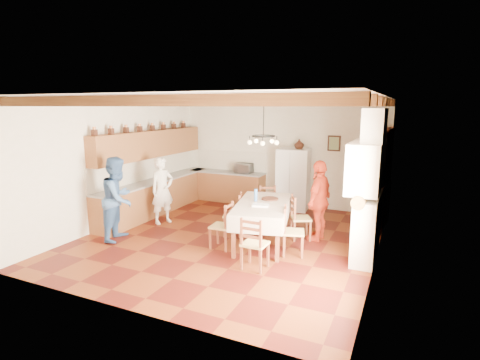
{
  "coord_description": "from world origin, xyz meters",
  "views": [
    {
      "loc": [
        3.43,
        -6.99,
        2.83
      ],
      "look_at": [
        0.1,
        0.3,
        1.25
      ],
      "focal_mm": 28.0,
      "sensor_mm": 36.0,
      "label": 1
    }
  ],
  "objects_px": {
    "refrigerator": "(293,179)",
    "chair_left_near": "(221,225)",
    "chair_right_near": "(294,231)",
    "chair_right_far": "(301,217)",
    "microwave": "(244,168)",
    "dining_table": "(263,207)",
    "person_woman_blue": "(118,199)",
    "chair_end_near": "(255,243)",
    "person_man": "(162,190)",
    "person_woman_red": "(319,201)",
    "hutch": "(376,178)",
    "chair_end_far": "(268,207)",
    "chair_left_far": "(233,214)"
  },
  "relations": [
    {
      "from": "chair_right_far",
      "to": "microwave",
      "type": "height_order",
      "value": "microwave"
    },
    {
      "from": "chair_right_far",
      "to": "chair_end_near",
      "type": "distance_m",
      "value": 1.86
    },
    {
      "from": "person_woman_red",
      "to": "microwave",
      "type": "height_order",
      "value": "person_woman_red"
    },
    {
      "from": "chair_end_far",
      "to": "dining_table",
      "type": "bearing_deg",
      "value": -101.32
    },
    {
      "from": "refrigerator",
      "to": "chair_left_near",
      "type": "xyz_separation_m",
      "value": [
        -0.46,
        -3.45,
        -0.37
      ]
    },
    {
      "from": "chair_left_far",
      "to": "person_woman_red",
      "type": "xyz_separation_m",
      "value": [
        1.81,
        0.5,
        0.39
      ]
    },
    {
      "from": "dining_table",
      "to": "person_man",
      "type": "distance_m",
      "value": 2.75
    },
    {
      "from": "person_woman_red",
      "to": "person_man",
      "type": "bearing_deg",
      "value": -74.63
    },
    {
      "from": "chair_end_near",
      "to": "microwave",
      "type": "xyz_separation_m",
      "value": [
        -2.07,
        4.17,
        0.56
      ]
    },
    {
      "from": "refrigerator",
      "to": "chair_left_far",
      "type": "distance_m",
      "value": 2.73
    },
    {
      "from": "hutch",
      "to": "person_man",
      "type": "height_order",
      "value": "hutch"
    },
    {
      "from": "chair_right_near",
      "to": "person_woman_red",
      "type": "height_order",
      "value": "person_woman_red"
    },
    {
      "from": "chair_right_far",
      "to": "person_man",
      "type": "height_order",
      "value": "person_man"
    },
    {
      "from": "refrigerator",
      "to": "hutch",
      "type": "bearing_deg",
      "value": -22.19
    },
    {
      "from": "dining_table",
      "to": "refrigerator",
      "type": "bearing_deg",
      "value": 94.02
    },
    {
      "from": "chair_right_near",
      "to": "chair_left_near",
      "type": "bearing_deg",
      "value": 84.29
    },
    {
      "from": "chair_end_near",
      "to": "chair_right_near",
      "type": "bearing_deg",
      "value": -113.91
    },
    {
      "from": "chair_right_near",
      "to": "chair_left_far",
      "type": "bearing_deg",
      "value": 54.57
    },
    {
      "from": "dining_table",
      "to": "person_woman_blue",
      "type": "bearing_deg",
      "value": -160.61
    },
    {
      "from": "chair_right_near",
      "to": "chair_right_far",
      "type": "xyz_separation_m",
      "value": [
        -0.12,
        0.94,
        0.0
      ]
    },
    {
      "from": "refrigerator",
      "to": "person_man",
      "type": "height_order",
      "value": "refrigerator"
    },
    {
      "from": "chair_right_near",
      "to": "microwave",
      "type": "height_order",
      "value": "microwave"
    },
    {
      "from": "person_woman_red",
      "to": "chair_right_near",
      "type": "bearing_deg",
      "value": -3.89
    },
    {
      "from": "chair_left_near",
      "to": "chair_end_far",
      "type": "relative_size",
      "value": 1.0
    },
    {
      "from": "chair_left_far",
      "to": "person_woman_red",
      "type": "height_order",
      "value": "person_woman_red"
    },
    {
      "from": "dining_table",
      "to": "person_woman_blue",
      "type": "height_order",
      "value": "person_woman_blue"
    },
    {
      "from": "chair_right_near",
      "to": "chair_end_near",
      "type": "height_order",
      "value": "same"
    },
    {
      "from": "chair_end_near",
      "to": "chair_end_far",
      "type": "xyz_separation_m",
      "value": [
        -0.63,
        2.37,
        0.0
      ]
    },
    {
      "from": "hutch",
      "to": "chair_left_near",
      "type": "xyz_separation_m",
      "value": [
        -2.66,
        -2.76,
        -0.69
      ]
    },
    {
      "from": "chair_right_far",
      "to": "microwave",
      "type": "xyz_separation_m",
      "value": [
        -2.39,
        2.34,
        0.56
      ]
    },
    {
      "from": "chair_left_near",
      "to": "chair_left_far",
      "type": "xyz_separation_m",
      "value": [
        -0.14,
        0.81,
        0.0
      ]
    },
    {
      "from": "chair_right_near",
      "to": "chair_end_near",
      "type": "xyz_separation_m",
      "value": [
        -0.44,
        -0.89,
        0.0
      ]
    },
    {
      "from": "refrigerator",
      "to": "person_woman_red",
      "type": "height_order",
      "value": "person_woman_red"
    },
    {
      "from": "hutch",
      "to": "chair_left_far",
      "type": "height_order",
      "value": "hutch"
    },
    {
      "from": "person_woman_blue",
      "to": "chair_right_far",
      "type": "bearing_deg",
      "value": -80.73
    },
    {
      "from": "refrigerator",
      "to": "chair_right_far",
      "type": "height_order",
      "value": "refrigerator"
    },
    {
      "from": "person_woman_blue",
      "to": "person_woman_red",
      "type": "distance_m",
      "value": 4.28
    },
    {
      "from": "dining_table",
      "to": "person_man",
      "type": "height_order",
      "value": "person_man"
    },
    {
      "from": "person_man",
      "to": "person_woman_blue",
      "type": "bearing_deg",
      "value": -163.21
    },
    {
      "from": "chair_end_far",
      "to": "hutch",
      "type": "bearing_deg",
      "value": -1.95
    },
    {
      "from": "hutch",
      "to": "chair_end_near",
      "type": "relative_size",
      "value": 2.44
    },
    {
      "from": "microwave",
      "to": "hutch",
      "type": "bearing_deg",
      "value": -10.68
    },
    {
      "from": "chair_right_near",
      "to": "person_man",
      "type": "xyz_separation_m",
      "value": [
        -3.51,
        0.63,
        0.34
      ]
    },
    {
      "from": "refrigerator",
      "to": "chair_left_near",
      "type": "relative_size",
      "value": 1.77
    },
    {
      "from": "chair_left_near",
      "to": "refrigerator",
      "type": "bearing_deg",
      "value": 169.67
    },
    {
      "from": "chair_end_far",
      "to": "person_man",
      "type": "distance_m",
      "value": 2.6
    },
    {
      "from": "chair_right_far",
      "to": "refrigerator",
      "type": "bearing_deg",
      "value": -6.49
    },
    {
      "from": "chair_left_near",
      "to": "chair_right_near",
      "type": "bearing_deg",
      "value": 97.6
    },
    {
      "from": "dining_table",
      "to": "chair_left_far",
      "type": "relative_size",
      "value": 2.27
    },
    {
      "from": "person_woman_blue",
      "to": "person_woman_red",
      "type": "bearing_deg",
      "value": -81.38
    }
  ]
}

